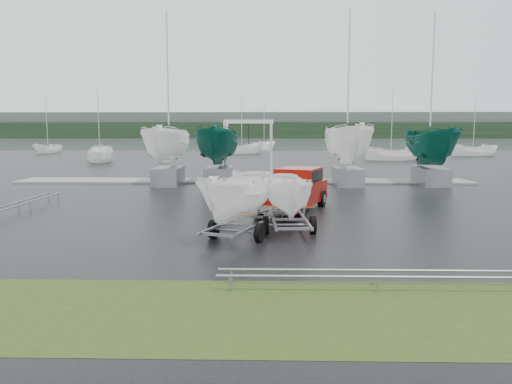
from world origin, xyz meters
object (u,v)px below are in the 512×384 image
pickup_truck (295,189)px  boat_hoist (248,142)px  trailer_hitched (238,155)px  trailer_parked (289,161)px

pickup_truck → boat_hoist: size_ratio=1.38×
trailer_hitched → trailer_parked: 1.97m
boat_hoist → trailer_hitched: bearing=-88.8°
trailer_hitched → boat_hoist: 17.51m
trailer_parked → boat_hoist: bearing=93.8°
boat_hoist → trailer_parked: bearing=-83.0°
trailer_parked → trailer_hitched: bearing=-151.1°
pickup_truck → trailer_hitched: size_ratio=1.15×
trailer_parked → pickup_truck: bearing=81.5°
trailer_hitched → trailer_parked: bearing=52.0°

